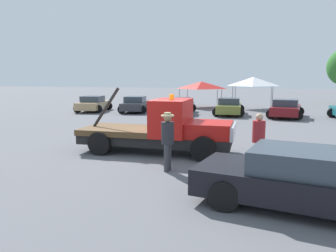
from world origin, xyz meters
TOP-DOWN VIEW (x-y plane):
  - ground_plane at (0.00, 0.00)m, footprint 160.00×160.00m
  - tow_truck at (0.36, 0.01)m, footprint 5.98×2.37m
  - foreground_car at (5.01, -4.49)m, footprint 5.42×2.91m
  - person_near_truck at (3.87, -1.43)m, footprint 0.40×0.40m
  - person_at_hood at (1.16, -2.41)m, footprint 0.41×0.41m
  - parked_car_tan at (-10.00, 13.57)m, footprint 2.86×4.49m
  - parked_car_charcoal at (-6.26, 14.00)m, footprint 2.80×4.48m
  - parked_car_navy at (-2.35, 13.63)m, footprint 2.74×4.95m
  - parked_car_olive at (1.59, 14.04)m, footprint 2.52×4.76m
  - parked_car_maroon at (5.75, 13.39)m, footprint 2.87×4.57m
  - canopy_tent_red at (-1.67, 20.01)m, footprint 3.65×3.65m
  - canopy_tent_white at (3.24, 19.73)m, footprint 3.51×3.51m
  - traffic_cone at (1.67, 2.53)m, footprint 0.40×0.40m

SIDE VIEW (x-z plane):
  - ground_plane at x=0.00m, z-range 0.00..0.00m
  - traffic_cone at x=1.67m, z-range -0.02..0.53m
  - parked_car_charcoal at x=-6.26m, z-range -0.02..1.32m
  - parked_car_tan at x=-10.00m, z-range -0.02..1.32m
  - parked_car_maroon at x=5.75m, z-range -0.02..1.32m
  - parked_car_olive at x=1.59m, z-range -0.02..1.32m
  - parked_car_navy at x=-2.35m, z-range -0.02..1.32m
  - foreground_car at x=5.01m, z-range -0.02..1.32m
  - tow_truck at x=0.36m, z-range -0.35..2.16m
  - person_near_truck at x=3.87m, z-range 0.14..1.92m
  - person_at_hood at x=1.16m, z-range 0.16..2.00m
  - canopy_tent_red at x=-1.67m, z-range 0.91..3.43m
  - canopy_tent_white at x=3.24m, z-range 1.06..4.02m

